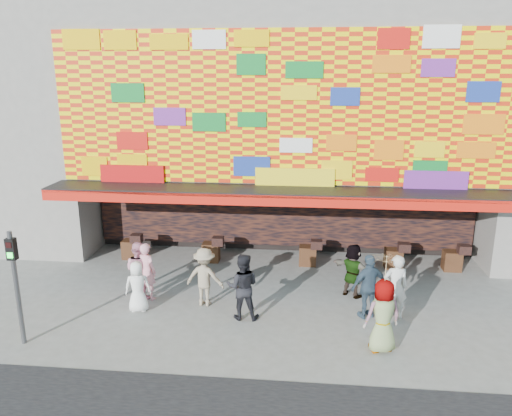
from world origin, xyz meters
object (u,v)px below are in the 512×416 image
object	(u,v)px
ped_f	(353,270)
ped_a	(138,287)
ped_h	(395,287)
ped_b	(147,271)
signal_left	(15,275)
ped_d	(205,277)
ped_c	(243,286)
parasol	(386,271)
ped_i	(139,270)
ped_g	(383,316)
ped_e	(369,286)

from	to	relation	value
ped_f	ped_a	bearing A→B (deg)	50.80
ped_h	ped_b	bearing A→B (deg)	-12.13
signal_left	ped_d	world-z (taller)	signal_left
ped_h	ped_c	bearing A→B (deg)	-2.42
signal_left	ped_d	distance (m)	5.03
ped_h	parasol	distance (m)	2.19
signal_left	ped_i	distance (m)	3.74
ped_c	ped_d	bearing A→B (deg)	-31.31
ped_f	ped_g	xyz separation A→B (m)	(0.46, -3.10, 0.10)
ped_c	ped_h	bearing A→B (deg)	-175.39
ped_d	ped_f	xyz separation A→B (m)	(4.39, 1.05, -0.04)
ped_g	parasol	size ratio (longest dim) A/B	1.05
ped_c	ped_d	distance (m)	1.41
ped_g	ped_i	bearing A→B (deg)	-36.49
ped_a	ped_i	world-z (taller)	ped_i
ped_c	ped_h	xyz separation A→B (m)	(4.21, 0.42, -0.01)
ped_d	ped_h	world-z (taller)	ped_h
ped_c	ped_f	world-z (taller)	ped_c
ped_b	ped_a	bearing A→B (deg)	112.26
ped_a	ped_b	distance (m)	0.82
ped_c	ped_i	size ratio (longest dim) A/B	1.08
ped_a	parasol	world-z (taller)	parasol
signal_left	ped_c	distance (m)	5.80
ped_i	ped_a	bearing A→B (deg)	126.46
ped_c	ped_i	xyz separation A→B (m)	(-3.32, 1.05, -0.07)
ped_b	ped_e	distance (m)	6.54
ped_i	parasol	xyz separation A→B (m)	(6.95, -2.39, 1.23)
ped_g	ped_h	distance (m)	1.85
ped_d	ped_c	bearing A→B (deg)	158.52
parasol	ped_b	bearing A→B (deg)	161.15
ped_e	ped_i	distance (m)	6.85
ped_d	ped_g	distance (m)	5.26
signal_left	ped_c	world-z (taller)	signal_left
ped_b	ped_g	distance (m)	7.03
ped_f	signal_left	bearing A→B (deg)	59.25
signal_left	parasol	world-z (taller)	signal_left
parasol	ped_f	bearing A→B (deg)	98.36
ped_a	ped_h	distance (m)	7.27
ped_h	ped_g	bearing A→B (deg)	63.53
ped_c	ped_i	distance (m)	3.48
ped_b	ped_h	distance (m)	7.26
ped_a	ped_i	bearing A→B (deg)	-87.08
signal_left	ped_e	world-z (taller)	signal_left
ped_b	ped_i	xyz separation A→B (m)	(-0.30, 0.12, -0.01)
ped_a	ped_f	world-z (taller)	ped_f
ped_f	ped_i	bearing A→B (deg)	42.35
signal_left	ped_g	bearing A→B (deg)	3.60
ped_f	ped_b	bearing A→B (deg)	43.69
signal_left	ped_h	size ratio (longest dim) A/B	1.60
ped_d	ped_e	world-z (taller)	ped_e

